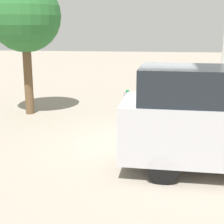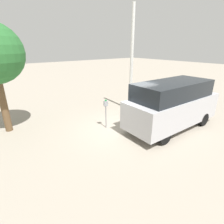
{
  "view_description": "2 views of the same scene",
  "coord_description": "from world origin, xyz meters",
  "px_view_note": "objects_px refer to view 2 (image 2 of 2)",
  "views": [
    {
      "loc": [
        0.32,
        -9.2,
        3.24
      ],
      "look_at": [
        -0.83,
        -0.49,
        1.09
      ],
      "focal_mm": 55.0,
      "sensor_mm": 36.0,
      "label": 1
    },
    {
      "loc": [
        -5.33,
        -6.13,
        4.0
      ],
      "look_at": [
        -0.72,
        -0.23,
        1.14
      ],
      "focal_mm": 28.0,
      "sensor_mm": 36.0,
      "label": 2
    }
  ],
  "objects_px": {
    "parking_meter_near": "(106,107)",
    "parking_meter_far": "(167,91)",
    "lamp_post": "(131,74)",
    "parked_van": "(173,104)"
  },
  "relations": [
    {
      "from": "lamp_post",
      "to": "parked_van",
      "type": "distance_m",
      "value": 3.47
    },
    {
      "from": "parking_meter_near",
      "to": "parking_meter_far",
      "type": "relative_size",
      "value": 1.02
    },
    {
      "from": "parking_meter_far",
      "to": "parked_van",
      "type": "distance_m",
      "value": 3.39
    },
    {
      "from": "parking_meter_near",
      "to": "parked_van",
      "type": "bearing_deg",
      "value": -24.2
    },
    {
      "from": "parking_meter_far",
      "to": "lamp_post",
      "type": "distance_m",
      "value": 2.89
    },
    {
      "from": "parking_meter_near",
      "to": "parking_meter_far",
      "type": "bearing_deg",
      "value": 14.97
    },
    {
      "from": "lamp_post",
      "to": "parked_van",
      "type": "height_order",
      "value": "lamp_post"
    },
    {
      "from": "lamp_post",
      "to": "parked_van",
      "type": "bearing_deg",
      "value": -94.81
    },
    {
      "from": "lamp_post",
      "to": "parked_van",
      "type": "relative_size",
      "value": 1.19
    },
    {
      "from": "parking_meter_near",
      "to": "parking_meter_far",
      "type": "distance_m",
      "value": 5.23
    }
  ]
}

